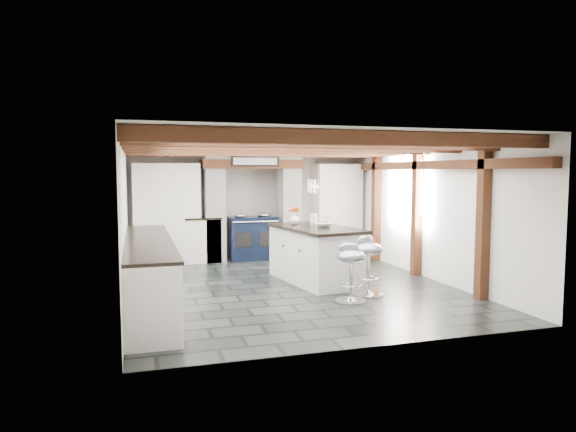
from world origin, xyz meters
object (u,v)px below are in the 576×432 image
object	(u,v)px
kitchen_island	(316,254)
bar_stool_far	(351,266)
bar_stool_near	(368,259)
range_cooker	(252,237)

from	to	relation	value
kitchen_island	bar_stool_far	bearing A→B (deg)	-98.28
kitchen_island	bar_stool_far	size ratio (longest dim) A/B	2.40
bar_stool_near	kitchen_island	bearing A→B (deg)	95.51
kitchen_island	bar_stool_far	world-z (taller)	kitchen_island
kitchen_island	bar_stool_near	size ratio (longest dim) A/B	2.24
range_cooker	bar_stool_near	world-z (taller)	range_cooker
range_cooker	kitchen_island	xyz separation A→B (m)	(0.52, -2.47, 0.01)
kitchen_island	bar_stool_near	distance (m)	1.21
range_cooker	kitchen_island	distance (m)	2.53
bar_stool_near	bar_stool_far	xyz separation A→B (m)	(-0.39, -0.29, -0.04)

